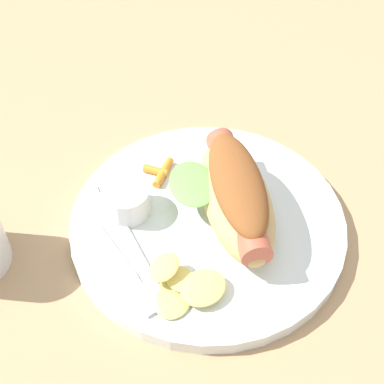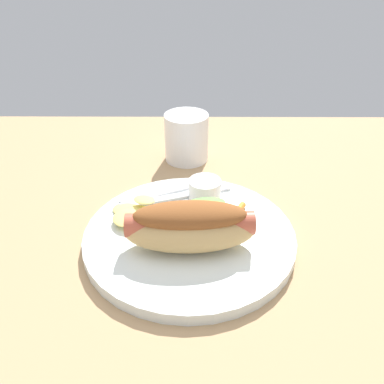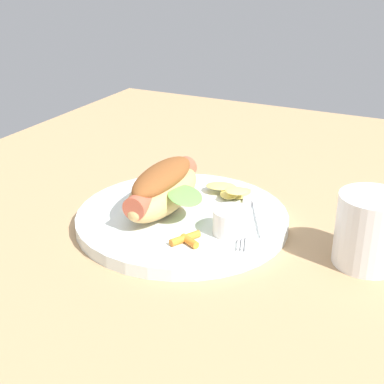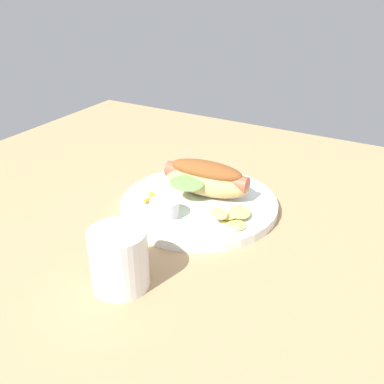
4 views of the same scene
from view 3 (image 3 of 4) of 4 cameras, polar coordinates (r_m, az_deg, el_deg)
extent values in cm
cube|color=tan|center=(75.55, -1.73, -3.11)|extent=(120.00, 90.00, 1.80)
cylinder|color=white|center=(72.69, -1.00, -2.75)|extent=(27.53, 27.53, 1.60)
ellipsoid|color=tan|center=(72.39, -3.01, -0.01)|extent=(16.31, 7.12, 5.00)
cylinder|color=#C1563D|center=(72.04, -3.03, 0.63)|extent=(15.63, 3.57, 2.93)
ellipsoid|color=brown|center=(71.52, -3.05, 1.60)|extent=(13.84, 5.41, 2.96)
ellipsoid|color=#6BB74C|center=(68.92, -0.71, -0.35)|extent=(7.03, 5.98, 1.63)
cylinder|color=white|center=(66.97, 4.14, -3.03)|extent=(4.71, 4.71, 3.07)
cube|color=silver|center=(72.41, 5.56, -2.10)|extent=(13.20, 5.42, 0.40)
cube|color=silver|center=(65.01, 4.80, -5.28)|extent=(3.13, 1.30, 0.40)
cube|color=silver|center=(64.99, 5.20, -5.30)|extent=(3.13, 1.30, 0.40)
cube|color=silver|center=(64.98, 5.60, -5.33)|extent=(3.13, 1.30, 0.40)
cube|color=silver|center=(72.39, 6.98, -2.19)|extent=(12.45, 7.07, 0.36)
ellipsoid|color=#DFCB68|center=(77.74, 4.95, -0.13)|extent=(5.08, 4.51, 0.50)
ellipsoid|color=#DFCB68|center=(76.51, 3.87, -0.14)|extent=(4.03, 3.67, 0.98)
ellipsoid|color=#DFCB68|center=(78.22, 2.99, 0.62)|extent=(5.09, 5.38, 0.92)
ellipsoid|color=#DFCB68|center=(74.99, 4.58, 0.12)|extent=(4.14, 4.01, 0.96)
cylinder|color=orange|center=(65.41, -0.71, -4.76)|extent=(3.95, 2.66, 0.88)
cylinder|color=orange|center=(64.80, -0.25, -5.05)|extent=(1.99, 2.75, 0.88)
cylinder|color=white|center=(65.67, 17.74, -3.74)|extent=(7.68, 7.68, 8.42)
camera|label=1|loc=(0.96, 13.92, 30.21)|focal=52.30mm
camera|label=2|loc=(0.91, -27.06, 22.12)|focal=37.45mm
camera|label=4|loc=(0.94, 47.63, 19.70)|focal=40.45mm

